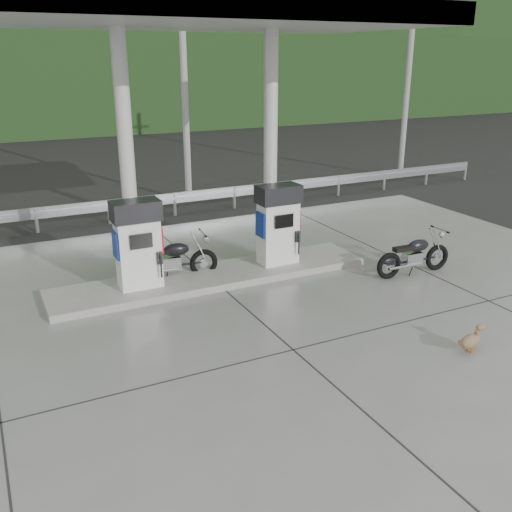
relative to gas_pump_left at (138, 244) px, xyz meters
name	(u,v)px	position (x,y,z in m)	size (l,w,h in m)	color
ground	(266,327)	(1.60, -2.50, -1.07)	(160.00, 160.00, 0.00)	black
forecourt_apron	(266,326)	(1.60, -2.50, -1.06)	(18.00, 14.00, 0.02)	slate
pump_island	(213,277)	(1.60, 0.00, -0.98)	(7.00, 1.40, 0.15)	gray
gas_pump_left	(138,244)	(0.00, 0.00, 0.00)	(0.95, 0.55, 1.80)	white
gas_pump_right	(278,225)	(3.20, 0.00, 0.00)	(0.95, 0.55, 1.80)	white
canopy_column_left	(127,162)	(0.00, 0.40, 1.60)	(0.30, 0.30, 5.00)	silver
canopy_column_right	(270,150)	(3.20, 0.40, 1.60)	(0.30, 0.30, 5.00)	silver
canopy_roof	(206,15)	(1.60, 0.00, 4.30)	(8.50, 5.00, 0.40)	silver
guardrail	(142,196)	(1.60, 5.50, -0.36)	(26.00, 0.16, 1.42)	#A6A8AE
road	(116,195)	(1.60, 9.00, -1.07)	(60.00, 7.00, 0.01)	black
utility_pole_b	(184,77)	(3.60, 7.00, 2.93)	(0.22, 0.22, 8.00)	gray
utility_pole_c	(408,73)	(12.60, 7.00, 2.93)	(0.22, 0.22, 8.00)	gray
tree_band	(40,84)	(1.60, 27.50, 1.93)	(80.00, 6.00, 6.00)	black
forested_hills	(9,101)	(1.60, 57.50, -1.07)	(100.00, 40.00, 140.00)	black
motorcycle_left	(172,260)	(0.82, 0.40, -0.60)	(1.88, 0.60, 0.89)	black
motorcycle_right	(414,256)	(5.75, -1.65, -0.62)	(1.81, 0.57, 0.86)	black
duck	(470,342)	(4.16, -4.86, -0.86)	(0.53, 0.15, 0.38)	brown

